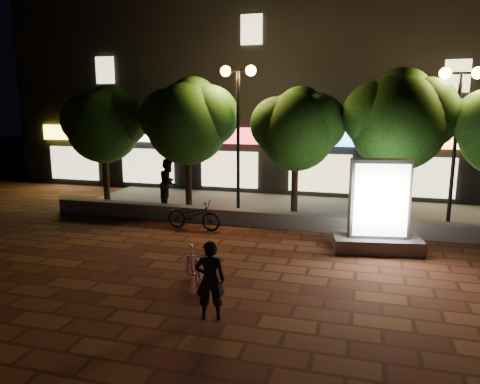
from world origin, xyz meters
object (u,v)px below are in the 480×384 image
(tree_mid, at_px, (298,126))
(ad_kiosk, at_px, (378,214))
(tree_far_left, at_px, (105,122))
(tree_right, at_px, (400,117))
(tree_left, at_px, (189,118))
(rider, at_px, (210,280))
(street_lamp_right, at_px, (458,106))
(street_lamp_left, at_px, (238,102))
(scooter_pink, at_px, (194,268))
(pedestrian, at_px, (169,183))
(scooter_parked, at_px, (194,215))

(tree_mid, xyz_separation_m, ad_kiosk, (2.72, -3.05, -2.20))
(tree_far_left, xyz_separation_m, tree_right, (10.80, 0.00, 0.27))
(tree_left, xyz_separation_m, rider, (3.67, -8.13, -2.68))
(tree_right, bearing_deg, rider, -114.08)
(tree_right, xyz_separation_m, street_lamp_right, (1.64, -0.26, 0.33))
(street_lamp_left, bearing_deg, scooter_pink, -82.16)
(scooter_pink, height_order, pedestrian, pedestrian)
(ad_kiosk, bearing_deg, tree_far_left, 163.37)
(street_lamp_right, xyz_separation_m, ad_kiosk, (-2.23, -2.79, -2.87))
(street_lamp_left, relative_size, scooter_parked, 2.85)
(scooter_parked, bearing_deg, street_lamp_left, -18.19)
(tree_right, distance_m, scooter_parked, 7.36)
(scooter_parked, bearing_deg, rider, -152.56)
(tree_mid, xyz_separation_m, street_lamp_left, (-2.05, -0.26, 0.81))
(tree_far_left, height_order, street_lamp_left, street_lamp_left)
(tree_mid, xyz_separation_m, pedestrian, (-4.85, -0.07, -2.20))
(tree_mid, distance_m, ad_kiosk, 4.64)
(tree_left, distance_m, street_lamp_left, 2.05)
(tree_right, relative_size, rider, 3.32)
(tree_far_left, bearing_deg, tree_right, 0.00)
(tree_far_left, relative_size, tree_right, 0.91)
(rider, bearing_deg, pedestrian, -78.03)
(tree_far_left, bearing_deg, tree_left, 0.00)
(pedestrian, bearing_deg, street_lamp_right, -98.64)
(scooter_pink, bearing_deg, pedestrian, 84.66)
(tree_far_left, xyz_separation_m, ad_kiosk, (10.22, -3.05, -2.27))
(tree_mid, bearing_deg, rider, -92.30)
(street_lamp_left, height_order, pedestrian, street_lamp_left)
(tree_mid, xyz_separation_m, street_lamp_right, (4.95, -0.26, 0.68))
(street_lamp_left, distance_m, street_lamp_right, 7.00)
(scooter_pink, bearing_deg, tree_far_left, 98.78)
(tree_mid, xyz_separation_m, tree_right, (3.31, 0.00, 0.35))
(tree_far_left, relative_size, scooter_parked, 2.54)
(street_lamp_right, relative_size, scooter_parked, 2.74)
(tree_left, bearing_deg, street_lamp_left, -7.70)
(tree_left, height_order, street_lamp_left, street_lamp_left)
(street_lamp_left, bearing_deg, pedestrian, 176.13)
(tree_far_left, distance_m, ad_kiosk, 10.90)
(tree_far_left, height_order, tree_left, tree_left)
(street_lamp_right, distance_m, scooter_pink, 9.64)
(tree_far_left, distance_m, pedestrian, 3.49)
(tree_far_left, bearing_deg, street_lamp_right, -1.21)
(tree_mid, bearing_deg, ad_kiosk, -48.30)
(ad_kiosk, bearing_deg, tree_mid, 131.70)
(tree_right, bearing_deg, pedestrian, -179.48)
(tree_far_left, relative_size, street_lamp_left, 0.89)
(tree_far_left, height_order, ad_kiosk, tree_far_left)
(tree_far_left, bearing_deg, tree_mid, -0.00)
(tree_left, bearing_deg, tree_right, 0.00)
(tree_right, distance_m, street_lamp_right, 1.70)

